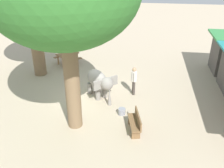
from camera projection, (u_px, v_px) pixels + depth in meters
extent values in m
plane|color=#BAA88C|center=(91.00, 96.00, 13.99)|extent=(60.00, 60.00, 0.00)
cylinder|color=gray|center=(105.00, 92.00, 13.77)|extent=(0.27, 0.27, 0.63)
cylinder|color=gray|center=(98.00, 94.00, 13.55)|extent=(0.27, 0.27, 0.63)
cylinder|color=gray|center=(97.00, 86.00, 14.41)|extent=(0.27, 0.27, 0.63)
cylinder|color=gray|center=(90.00, 88.00, 14.19)|extent=(0.27, 0.27, 0.63)
ellipsoid|color=gray|center=(97.00, 79.00, 13.66)|extent=(1.72, 1.65, 0.95)
sphere|color=gray|center=(107.00, 84.00, 12.88)|extent=(0.68, 0.68, 0.68)
cone|color=gray|center=(109.00, 96.00, 12.97)|extent=(0.21, 0.21, 1.06)
cube|color=gray|center=(113.00, 81.00, 13.18)|extent=(0.43, 0.47, 0.51)
cube|color=gray|center=(98.00, 85.00, 12.74)|extent=(0.43, 0.47, 0.51)
cylinder|color=#3F3833|center=(134.00, 88.00, 13.97)|extent=(0.14, 0.14, 0.82)
cylinder|color=#3F3833|center=(133.00, 87.00, 14.13)|extent=(0.14, 0.14, 0.82)
cylinder|color=silver|center=(134.00, 76.00, 13.73)|extent=(0.32, 0.32, 0.58)
sphere|color=tan|center=(134.00, 69.00, 13.54)|extent=(0.22, 0.22, 0.22)
cylinder|color=silver|center=(135.00, 78.00, 13.53)|extent=(0.09, 0.09, 0.55)
cylinder|color=silver|center=(134.00, 74.00, 13.91)|extent=(0.09, 0.09, 0.55)
cylinder|color=brown|center=(37.00, 44.00, 15.66)|extent=(0.79, 0.79, 4.04)
cylinder|color=brown|center=(72.00, 84.00, 10.69)|extent=(0.66, 0.66, 4.30)
cube|color=brown|center=(134.00, 123.00, 11.07)|extent=(1.45, 0.69, 0.06)
cube|color=brown|center=(138.00, 118.00, 10.98)|extent=(1.38, 0.36, 0.40)
cube|color=brown|center=(136.00, 135.00, 10.72)|extent=(0.16, 0.37, 0.42)
cube|color=brown|center=(132.00, 120.00, 11.65)|extent=(0.16, 0.37, 0.42)
cube|color=olive|center=(67.00, 54.00, 17.78)|extent=(1.65, 1.60, 0.06)
cylinder|color=olive|center=(73.00, 56.00, 18.52)|extent=(0.10, 0.10, 0.72)
cylinder|color=olive|center=(77.00, 58.00, 18.09)|extent=(0.10, 0.10, 0.72)
cylinder|color=olive|center=(58.00, 60.00, 17.84)|extent=(0.10, 0.10, 0.72)
cylinder|color=olive|center=(63.00, 62.00, 17.40)|extent=(0.10, 0.10, 0.72)
cube|color=olive|center=(63.00, 55.00, 18.35)|extent=(1.28, 1.18, 0.05)
cube|color=olive|center=(72.00, 60.00, 17.51)|extent=(1.28, 1.18, 0.05)
cylinder|color=gray|center=(219.00, 59.00, 15.71)|extent=(0.10, 0.10, 2.40)
cylinder|color=gray|center=(212.00, 49.00, 17.29)|extent=(0.10, 0.10, 2.40)
cylinder|color=gray|center=(222.00, 64.00, 15.01)|extent=(0.10, 0.10, 2.40)
cylinder|color=gray|center=(122.00, 111.00, 12.37)|extent=(0.36, 0.36, 0.32)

